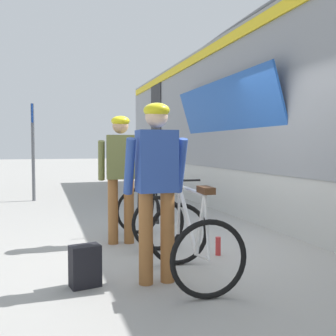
{
  "coord_description": "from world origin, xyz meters",
  "views": [
    {
      "loc": [
        -1.94,
        -4.73,
        1.34
      ],
      "look_at": [
        -0.33,
        0.29,
        1.05
      ],
      "focal_mm": 41.33,
      "sensor_mm": 36.0,
      "label": 1
    }
  ],
  "objects_px": {
    "cyclist_near_in_olive": "(121,168)",
    "water_bottle_near_the_bikes": "(218,246)",
    "cyclist_far_in_blue": "(157,176)",
    "backpack_on_platform": "(85,266)",
    "bicycle_near_black": "(148,213)",
    "bicycle_far_white": "(192,241)",
    "platform_sign_post": "(33,135)"
  },
  "relations": [
    {
      "from": "bicycle_far_white",
      "to": "platform_sign_post",
      "type": "height_order",
      "value": "platform_sign_post"
    },
    {
      "from": "cyclist_near_in_olive",
      "to": "platform_sign_post",
      "type": "xyz_separation_m",
      "value": [
        -1.26,
        4.86,
        0.57
      ]
    },
    {
      "from": "backpack_on_platform",
      "to": "bicycle_near_black",
      "type": "bearing_deg",
      "value": 44.77
    },
    {
      "from": "cyclist_far_in_blue",
      "to": "bicycle_near_black",
      "type": "xyz_separation_m",
      "value": [
        0.34,
        1.64,
        -0.65
      ]
    },
    {
      "from": "bicycle_near_black",
      "to": "bicycle_far_white",
      "type": "relative_size",
      "value": 0.97
    },
    {
      "from": "backpack_on_platform",
      "to": "bicycle_far_white",
      "type": "bearing_deg",
      "value": -19.42
    },
    {
      "from": "water_bottle_near_the_bikes",
      "to": "bicycle_far_white",
      "type": "bearing_deg",
      "value": -130.98
    },
    {
      "from": "cyclist_far_in_blue",
      "to": "water_bottle_near_the_bikes",
      "type": "bearing_deg",
      "value": 34.98
    },
    {
      "from": "cyclist_near_in_olive",
      "to": "bicycle_far_white",
      "type": "relative_size",
      "value": 1.58
    },
    {
      "from": "bicycle_far_white",
      "to": "bicycle_near_black",
      "type": "bearing_deg",
      "value": 90.48
    },
    {
      "from": "cyclist_far_in_blue",
      "to": "backpack_on_platform",
      "type": "distance_m",
      "value": 1.1
    },
    {
      "from": "bicycle_far_white",
      "to": "platform_sign_post",
      "type": "bearing_deg",
      "value": 104.15
    },
    {
      "from": "bicycle_near_black",
      "to": "cyclist_far_in_blue",
      "type": "bearing_deg",
      "value": -101.76
    },
    {
      "from": "cyclist_near_in_olive",
      "to": "water_bottle_near_the_bikes",
      "type": "relative_size",
      "value": 7.78
    },
    {
      "from": "cyclist_near_in_olive",
      "to": "cyclist_far_in_blue",
      "type": "bearing_deg",
      "value": -88.7
    },
    {
      "from": "bicycle_far_white",
      "to": "water_bottle_near_the_bikes",
      "type": "distance_m",
      "value": 1.01
    },
    {
      "from": "platform_sign_post",
      "to": "bicycle_far_white",
      "type": "bearing_deg",
      "value": -75.85
    },
    {
      "from": "cyclist_near_in_olive",
      "to": "platform_sign_post",
      "type": "distance_m",
      "value": 5.05
    },
    {
      "from": "water_bottle_near_the_bikes",
      "to": "backpack_on_platform",
      "type": "bearing_deg",
      "value": -160.71
    },
    {
      "from": "bicycle_near_black",
      "to": "water_bottle_near_the_bikes",
      "type": "relative_size",
      "value": 4.78
    },
    {
      "from": "cyclist_far_in_blue",
      "to": "bicycle_far_white",
      "type": "bearing_deg",
      "value": -5.97
    },
    {
      "from": "cyclist_near_in_olive",
      "to": "water_bottle_near_the_bikes",
      "type": "distance_m",
      "value": 1.69
    },
    {
      "from": "cyclist_far_in_blue",
      "to": "cyclist_near_in_olive",
      "type": "bearing_deg",
      "value": 91.3
    },
    {
      "from": "cyclist_near_in_olive",
      "to": "water_bottle_near_the_bikes",
      "type": "xyz_separation_m",
      "value": [
        1.03,
        -0.95,
        -0.94
      ]
    },
    {
      "from": "cyclist_near_in_olive",
      "to": "backpack_on_platform",
      "type": "relative_size",
      "value": 4.4
    },
    {
      "from": "cyclist_far_in_blue",
      "to": "platform_sign_post",
      "type": "height_order",
      "value": "platform_sign_post"
    },
    {
      "from": "cyclist_far_in_blue",
      "to": "bicycle_near_black",
      "type": "relative_size",
      "value": 1.63
    },
    {
      "from": "bicycle_far_white",
      "to": "cyclist_far_in_blue",
      "type": "bearing_deg",
      "value": 174.03
    },
    {
      "from": "cyclist_far_in_blue",
      "to": "bicycle_near_black",
      "type": "height_order",
      "value": "cyclist_far_in_blue"
    },
    {
      "from": "bicycle_near_black",
      "to": "platform_sign_post",
      "type": "bearing_deg",
      "value": 108.58
    },
    {
      "from": "backpack_on_platform",
      "to": "platform_sign_post",
      "type": "xyz_separation_m",
      "value": [
        -0.61,
        6.4,
        1.42
      ]
    },
    {
      "from": "cyclist_near_in_olive",
      "to": "platform_sign_post",
      "type": "relative_size",
      "value": 0.73
    }
  ]
}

